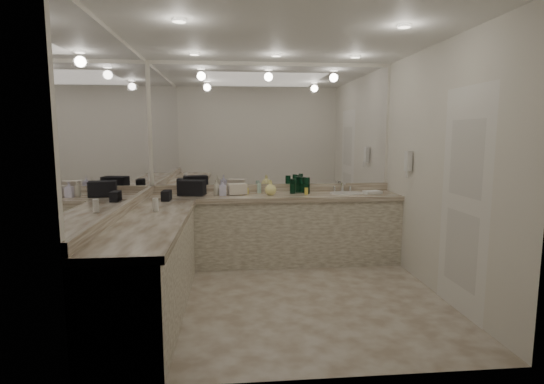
{
  "coord_description": "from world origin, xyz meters",
  "views": [
    {
      "loc": [
        -0.54,
        -4.17,
        1.67
      ],
      "look_at": [
        -0.1,
        0.4,
        1.04
      ],
      "focal_mm": 28.0,
      "sensor_mm": 36.0,
      "label": 1
    }
  ],
  "objects": [
    {
      "name": "vanity_back_base",
      "position": [
        0.0,
        1.2,
        0.42
      ],
      "size": [
        3.2,
        0.6,
        0.84
      ],
      "primitive_type": "cube",
      "color": "beige",
      "rests_on": "floor"
    },
    {
      "name": "green_bottle_1",
      "position": [
        0.33,
        1.35,
        1.01
      ],
      "size": [
        0.06,
        0.06,
        0.21
      ],
      "primitive_type": "cylinder",
      "color": "#0D4227",
      "rests_on": "vanity_back_top"
    },
    {
      "name": "amenity_bottle_2",
      "position": [
        -0.35,
        1.3,
        0.94
      ],
      "size": [
        0.06,
        0.06,
        0.07
      ],
      "primitive_type": "cylinder",
      "color": "#F2D84C",
      "rests_on": "vanity_back_top"
    },
    {
      "name": "wall_right",
      "position": [
        1.6,
        0.0,
        1.3
      ],
      "size": [
        0.02,
        3.0,
        2.6
      ],
      "primitive_type": "cube",
      "color": "silver",
      "rests_on": "floor"
    },
    {
      "name": "vanity_left_base",
      "position": [
        -1.3,
        -0.3,
        0.42
      ],
      "size": [
        0.6,
        2.4,
        0.84
      ],
      "primitive_type": "cube",
      "color": "beige",
      "rests_on": "floor"
    },
    {
      "name": "cream_cosmetic_case",
      "position": [
        -0.47,
        1.21,
        0.97
      ],
      "size": [
        0.26,
        0.19,
        0.14
      ],
      "primitive_type": "cube",
      "rotation": [
        0.0,
        0.0,
        0.22
      ],
      "color": "beige",
      "rests_on": "vanity_back_top"
    },
    {
      "name": "amenity_bottle_0",
      "position": [
        0.41,
        1.15,
        0.94
      ],
      "size": [
        0.05,
        0.05,
        0.09
      ],
      "primitive_type": "cylinder",
      "color": "#F2D84C",
      "rests_on": "vanity_back_top"
    },
    {
      "name": "amenity_bottle_4",
      "position": [
        -0.43,
        1.2,
        0.94
      ],
      "size": [
        0.04,
        0.04,
        0.08
      ],
      "primitive_type": "cylinder",
      "color": "#F2D84C",
      "rests_on": "vanity_back_top"
    },
    {
      "name": "amenity_bottle_1",
      "position": [
        -0.41,
        1.22,
        0.94
      ],
      "size": [
        0.04,
        0.04,
        0.09
      ],
      "primitive_type": "cylinder",
      "color": "#E57F66",
      "rests_on": "vanity_back_top"
    },
    {
      "name": "soap_bottle_b",
      "position": [
        -0.65,
        1.17,
        1.0
      ],
      "size": [
        0.09,
        0.09,
        0.2
      ],
      "primitive_type": "imported",
      "rotation": [
        0.0,
        0.0,
        0.0
      ],
      "color": "silver",
      "rests_on": "vanity_back_top"
    },
    {
      "name": "amenity_bottle_3",
      "position": [
        -0.44,
        1.31,
        0.94
      ],
      "size": [
        0.04,
        0.04,
        0.07
      ],
      "primitive_type": "cylinder",
      "color": "silver",
      "rests_on": "vanity_back_top"
    },
    {
      "name": "black_toiletry_bag",
      "position": [
        -1.04,
        1.2,
        0.99
      ],
      "size": [
        0.36,
        0.26,
        0.19
      ],
      "primitive_type": "cube",
      "rotation": [
        0.0,
        0.0,
        -0.18
      ],
      "color": "black",
      "rests_on": "vanity_back_top"
    },
    {
      "name": "mirror_left",
      "position": [
        -1.59,
        0.0,
        1.77
      ],
      "size": [
        0.01,
        2.92,
        1.55
      ],
      "primitive_type": "cube",
      "color": "white",
      "rests_on": "wall_left"
    },
    {
      "name": "black_bag_spill",
      "position": [
        -1.3,
        0.81,
        0.96
      ],
      "size": [
        0.1,
        0.21,
        0.11
      ],
      "primitive_type": "cube",
      "rotation": [
        0.0,
        0.0,
        -0.02
      ],
      "color": "black",
      "rests_on": "vanity_left_top"
    },
    {
      "name": "vanity_left_top",
      "position": [
        -1.29,
        -0.3,
        0.87
      ],
      "size": [
        0.64,
        2.42,
        0.06
      ],
      "primitive_type": "cube",
      "color": "beige",
      "rests_on": "vanity_left_base"
    },
    {
      "name": "wall_back",
      "position": [
        0.0,
        1.5,
        1.3
      ],
      "size": [
        3.2,
        0.02,
        2.6
      ],
      "primitive_type": "cube",
      "color": "silver",
      "rests_on": "floor"
    },
    {
      "name": "hand_towel",
      "position": [
        1.28,
        1.14,
        0.92
      ],
      "size": [
        0.25,
        0.19,
        0.04
      ],
      "primitive_type": "cube",
      "rotation": [
        0.0,
        0.0,
        0.24
      ],
      "color": "white",
      "rests_on": "vanity_back_top"
    },
    {
      "name": "soap_bottle_c",
      "position": [
        -0.05,
        1.15,
        1.0
      ],
      "size": [
        0.16,
        0.16,
        0.19
      ],
      "primitive_type": "imported",
      "rotation": [
        0.0,
        0.0,
        -0.06
      ],
      "color": "#FFF592",
      "rests_on": "vanity_back_top"
    },
    {
      "name": "mirror_back",
      "position": [
        0.0,
        1.49,
        1.77
      ],
      "size": [
        3.12,
        0.01,
        1.55
      ],
      "primitive_type": "cube",
      "color": "white",
      "rests_on": "wall_back"
    },
    {
      "name": "backsplash_left",
      "position": [
        -1.58,
        0.0,
        0.95
      ],
      "size": [
        0.04,
        3.0,
        0.1
      ],
      "primitive_type": "cube",
      "color": "beige",
      "rests_on": "vanity_left_top"
    },
    {
      "name": "door",
      "position": [
        1.59,
        -0.5,
        1.05
      ],
      "size": [
        0.02,
        0.82,
        2.1
      ],
      "primitive_type": "cube",
      "color": "white",
      "rests_on": "wall_right"
    },
    {
      "name": "sink",
      "position": [
        0.95,
        1.2,
        0.9
      ],
      "size": [
        0.44,
        0.44,
        0.03
      ],
      "primitive_type": "cylinder",
      "color": "white",
      "rests_on": "vanity_back_top"
    },
    {
      "name": "faucet",
      "position": [
        0.95,
        1.41,
        0.97
      ],
      "size": [
        0.24,
        0.16,
        0.14
      ],
      "primitive_type": "cube",
      "color": "silver",
      "rests_on": "vanity_back_top"
    },
    {
      "name": "vanity_back_top",
      "position": [
        0.0,
        1.19,
        0.87
      ],
      "size": [
        3.2,
        0.64,
        0.06
      ],
      "primitive_type": "cube",
      "color": "beige",
      "rests_on": "vanity_back_base"
    },
    {
      "name": "green_bottle_2",
      "position": [
        0.44,
        1.22,
        1.01
      ],
      "size": [
        0.06,
        0.06,
        0.21
      ],
      "primitive_type": "cylinder",
      "color": "#0D4227",
      "rests_on": "vanity_back_top"
    },
    {
      "name": "green_bottle_3",
      "position": [
        0.25,
        1.26,
        1.0
      ],
      "size": [
        0.07,
        0.07,
        0.19
      ],
      "primitive_type": "cylinder",
      "color": "#0D4227",
      "rests_on": "vanity_back_top"
    },
    {
      "name": "floor",
      "position": [
        0.0,
        0.0,
        0.0
      ],
      "size": [
        3.2,
        3.2,
        0.0
      ],
      "primitive_type": "plane",
      "color": "beige",
      "rests_on": "ground"
    },
    {
      "name": "green_bottle_0",
      "position": [
        0.39,
        1.34,
        1.0
      ],
      "size": [
        0.07,
        0.07,
        0.21
      ],
      "primitive_type": "cylinder",
      "color": "#0D4227",
      "rests_on": "vanity_back_top"
    },
    {
      "name": "wall_left",
      "position": [
        -1.6,
        0.0,
        1.3
      ],
      "size": [
        0.02,
        3.0,
        2.6
      ],
      "primitive_type": "cube",
      "color": "silver",
      "rests_on": "floor"
    },
    {
      "name": "backsplash_back",
      "position": [
        0.0,
        1.48,
        0.95
      ],
      "size": [
        3.2,
        0.04,
        0.1
      ],
      "primitive_type": "cube",
      "color": "beige",
      "rests_on": "vanity_back_top"
    },
    {
      "name": "amenity_bottle_5",
      "position": [
        -0.18,
        1.34,
        0.97
      ],
      "size": [
        0.05,
        0.05,
        0.13
      ],
      "primitive_type": "cylinder",
      "color": "silver",
      "rests_on": "vanity_back_top"
    },
    {
      "name": "lotion_left",
      "position": [
        -1.3,
        0.09,
        0.97
      ],
      "size": [
        0.06,
        0.06,
        0.13
      ],
      "primitive_type": "cylinder",
      "color": "white",
      "rests_on": "vanity_left_top"
    },
    {
      "name": "wall_phone",
      "position": [
        1.56,
        0.7,
        1.35
      ],
      "size": [
        0.06,
        0.1,
        0.24
      ],
      "primitive_type": "cube",
      "color": "white",
      "rests_on": "wall_right"
    },
    {
      "name": "soap_bottle_a",
      "position": [
        -0.74,
        1.22,
        1.0
      ],
      "size": [
        0.1,
        0.1,
        0.19
      ],
      "primitive_type": "imported",
      "rotation": [
        0.0,
        0.0,
        -0.4
      ],
      "color": "silver",
      "rests_on": "vanity_back_top"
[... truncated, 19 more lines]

